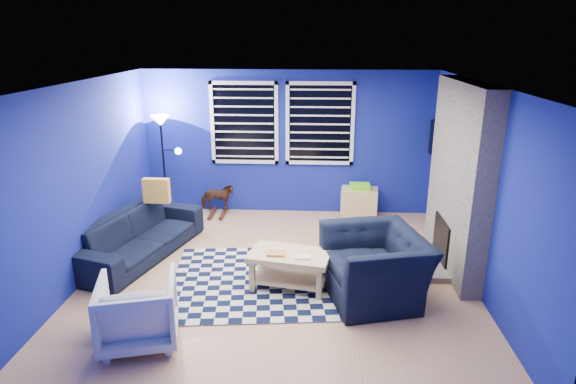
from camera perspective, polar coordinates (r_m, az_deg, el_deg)
The scene contains 18 objects.
floor at distance 6.48m, azimuth -1.23°, elevation -9.92°, with size 5.00×5.00×0.00m, color tan.
ceiling at distance 5.74m, azimuth -1.40°, elevation 12.68°, with size 5.00×5.00×0.00m, color white.
wall_back at distance 8.40m, azimuth -0.02°, elevation 5.80°, with size 5.00×5.00×0.00m, color navy.
wall_left at distance 6.66m, azimuth -23.29°, elevation 0.99°, with size 5.00×5.00×0.00m, color navy.
wall_right at distance 6.32m, azimuth 21.93°, elevation 0.28°, with size 5.00×5.00×0.00m, color navy.
fireplace at distance 6.75m, azimuth 19.45°, elevation 1.17°, with size 0.65×2.00×2.50m.
window_left at distance 8.37m, azimuth -5.21°, elevation 8.12°, with size 1.17×0.06×1.42m.
window_right at distance 8.29m, azimuth 3.81°, elevation 8.05°, with size 1.17×0.06×1.42m.
tv at distance 8.12m, azimuth 17.37°, elevation 5.62°, with size 0.07×1.00×0.58m.
rug at distance 6.37m, azimuth -2.23°, elevation -10.37°, with size 2.50×2.00×0.02m, color black.
sofa at distance 7.22m, azimuth -17.32°, elevation -4.88°, with size 0.86×2.21×0.65m, color black.
armchair_big at distance 5.94m, azimuth 10.23°, elevation -8.59°, with size 1.08×1.24×0.80m, color black.
armchair_bent at distance 5.30m, azimuth -17.34°, elevation -13.28°, with size 0.76×0.78×0.71m, color gray.
rocking_horse at distance 8.56m, azimuth -8.36°, elevation -0.66°, with size 0.59×0.27×0.50m, color #4B2C18.
coffee_table at distance 6.06m, azimuth 0.18°, elevation -8.37°, with size 1.08×0.75×0.49m.
cabinet at distance 8.46m, azimuth 8.42°, elevation -1.24°, with size 0.66×0.48×0.61m.
floor_lamp at distance 8.35m, azimuth -14.65°, elevation 6.57°, with size 0.48×0.30×1.78m.
throw_pillow at distance 7.44m, azimuth -15.32°, elevation 0.16°, with size 0.39×0.12×0.37m, color gold.
Camera 1 is at (0.44, -5.70, 3.04)m, focal length 30.00 mm.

